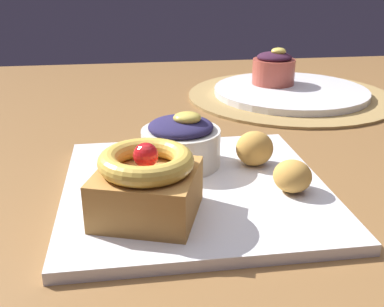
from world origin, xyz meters
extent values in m
cube|color=brown|center=(0.00, 0.00, 0.71)|extent=(1.49, 1.07, 0.04)
cylinder|color=brown|center=(0.66, 0.45, 0.34)|extent=(0.07, 0.07, 0.69)
cylinder|color=#997A47|center=(0.26, 0.16, 0.73)|extent=(0.39, 0.39, 0.00)
cube|color=white|center=(0.02, -0.22, 0.74)|extent=(0.28, 0.28, 0.01)
cube|color=#B77F3D|center=(-0.03, -0.28, 0.77)|extent=(0.12, 0.12, 0.05)
torus|color=#E5BC4C|center=(-0.03, -0.28, 0.80)|extent=(0.11, 0.11, 0.02)
sphere|color=red|center=(-0.03, -0.28, 0.80)|extent=(0.02, 0.02, 0.02)
cylinder|color=silver|center=(0.01, -0.17, 0.76)|extent=(0.09, 0.09, 0.04)
ellipsoid|color=#28234C|center=(0.01, -0.17, 0.79)|extent=(0.08, 0.08, 0.02)
ellipsoid|color=#E5CC56|center=(0.02, -0.17, 0.80)|extent=(0.03, 0.03, 0.01)
ellipsoid|color=gold|center=(0.12, -0.25, 0.76)|extent=(0.04, 0.04, 0.03)
ellipsoid|color=gold|center=(0.10, -0.18, 0.76)|extent=(0.04, 0.04, 0.04)
cylinder|color=white|center=(0.26, 0.16, 0.74)|extent=(0.29, 0.29, 0.01)
cylinder|color=#B24C3D|center=(0.24, 0.20, 0.77)|extent=(0.08, 0.08, 0.05)
ellipsoid|color=#38192D|center=(0.24, 0.20, 0.80)|extent=(0.07, 0.07, 0.02)
ellipsoid|color=#E5CC56|center=(0.25, 0.19, 0.81)|extent=(0.03, 0.02, 0.01)
camera|label=1|loc=(-0.05, -0.68, 0.97)|focal=43.30mm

